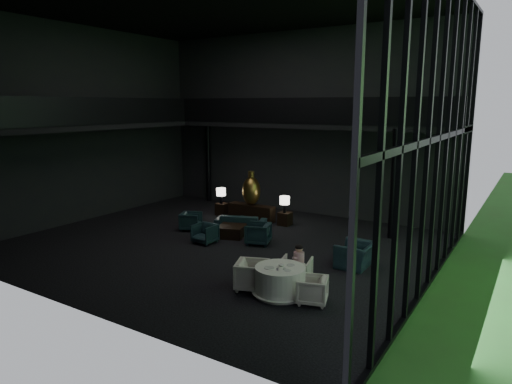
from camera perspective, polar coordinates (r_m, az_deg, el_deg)
The scene contains 35 objects.
floor at distance 16.15m, azimuth -4.38°, elevation -6.57°, with size 14.00×12.00×0.02m, color black.
ceiling at distance 15.73m, azimuth -4.84°, elevation 22.45°, with size 14.00×12.00×0.02m, color black.
wall_back at distance 20.55m, azimuth 5.58°, elevation 8.51°, with size 14.00×0.04×8.00m, color black.
wall_front at distance 11.23m, azimuth -23.35°, elevation 5.73°, with size 14.00×0.04×8.00m, color black.
wall_left at distance 20.41m, azimuth -20.70°, elevation 7.85°, with size 0.04×12.00×8.00m, color black.
curtain_wall at distance 12.58m, azimuth 21.84°, elevation 6.30°, with size 0.20×12.00×8.00m, color black, non-canonical shape.
mezzanine_left at distance 19.62m, azimuth -18.91°, elevation 7.87°, with size 2.00×12.00×0.25m, color black.
mezzanine_back at distance 19.21m, azimuth 6.91°, elevation 8.32°, with size 12.00×2.00×0.25m, color black.
railing_left at distance 18.84m, azimuth -17.08°, elevation 9.70°, with size 0.06×12.00×1.00m, color black.
railing_back at distance 18.30m, azimuth 5.59°, elevation 10.10°, with size 12.00×0.06×1.00m, color black.
column_nw at distance 23.15m, azimuth -5.99°, elevation 3.79°, with size 0.24×0.24×4.00m, color black.
column_ne at distance 17.17m, azimuth 16.82°, elevation 0.91°, with size 0.24×0.24×4.00m, color black.
console at distance 19.37m, azimuth -0.56°, elevation -2.56°, with size 2.09×0.48×0.67m, color black.
bronze_urn at distance 19.16m, azimuth -0.60°, elevation 0.18°, with size 0.77×0.77×1.43m.
side_table_left at distance 20.33m, azimuth -4.24°, elevation -2.14°, with size 0.48×0.48×0.53m, color black.
table_lamp_left at distance 20.12m, azimuth -4.39°, elevation -0.07°, with size 0.41×0.41×0.69m.
side_table_right at distance 18.62m, azimuth 3.64°, elevation -3.35°, with size 0.48×0.48×0.53m, color black.
table_lamp_right at distance 18.41m, azimuth 3.60°, elevation -1.13°, with size 0.40×0.40×0.68m.
sofa at distance 18.01m, azimuth -1.93°, elevation -3.48°, with size 1.88×0.55×0.74m, color black.
lounge_armchair_west at distance 18.01m, azimuth -8.13°, elevation -3.54°, with size 0.74×0.69×0.76m, color black.
lounge_armchair_east at distance 16.05m, azimuth 0.27°, elevation -5.01°, with size 0.86×0.80×0.88m, color #162A3C.
lounge_armchair_south at distance 16.29m, azimuth -6.40°, elevation -5.10°, with size 0.72×0.67×0.74m, color #152836.
window_armchair at distance 14.15m, azimuth 12.33°, elevation -7.09°, with size 1.21×0.79×1.06m, color #18262B.
coffee_table at distance 17.02m, azimuth -3.09°, elevation -4.90°, with size 0.94×0.94×0.42m, color black.
dining_table at distance 11.98m, azimuth 3.01°, elevation -11.24°, with size 1.47×1.47×0.75m.
dining_chair_north at distance 12.62m, azimuth 5.02°, elevation -9.58°, with size 0.84×0.79×0.86m, color #BFB69D.
dining_chair_east at distance 11.58m, azimuth 7.02°, elevation -11.99°, with size 0.68×0.64×0.70m, color silver.
dining_chair_west at distance 12.25m, azimuth -0.47°, elevation -10.02°, with size 0.90×0.84×0.93m, color beige.
child at distance 12.64m, azimuth 5.39°, elevation -7.96°, with size 0.30×0.30×0.64m.
plate_a at distance 11.73m, azimuth 1.67°, elevation -9.47°, with size 0.27×0.27×0.02m, color white.
plate_b at distance 11.96m, azimuth 4.35°, elevation -9.09°, with size 0.21×0.21×0.01m, color white.
saucer at distance 11.57m, azimuth 4.01°, elevation -9.78°, with size 0.17×0.17×0.01m, color white.
coffee_cup at distance 11.61m, azimuth 3.56°, elevation -9.52°, with size 0.08×0.08×0.06m, color white.
cereal_bowl at distance 11.84m, azimuth 3.18°, elevation -9.13°, with size 0.14×0.14×0.07m, color white.
cream_pot at distance 11.59m, azimuth 2.71°, elevation -9.61°, with size 0.06×0.06×0.06m, color #99999E.
Camera 1 is at (9.24, -12.34, 4.84)m, focal length 32.00 mm.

